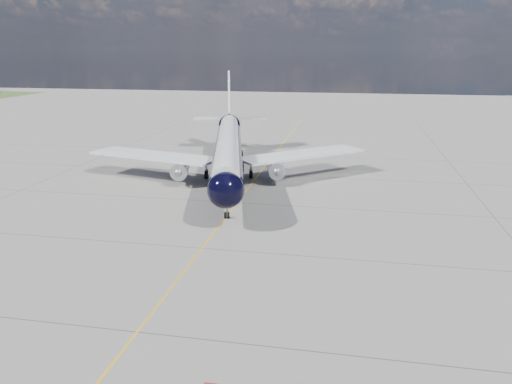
% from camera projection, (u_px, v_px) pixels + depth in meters
% --- Properties ---
extents(ground, '(320.00, 320.00, 0.00)m').
position_uv_depth(ground, '(245.00, 192.00, 66.69)').
color(ground, gray).
rests_on(ground, ground).
extents(taxiway_centerline, '(0.16, 160.00, 0.01)m').
position_uv_depth(taxiway_centerline, '(237.00, 203.00, 61.97)').
color(taxiway_centerline, '#F1A80C').
rests_on(taxiway_centerline, ground).
extents(main_airliner, '(40.54, 50.10, 14.64)m').
position_uv_depth(main_airliner, '(228.00, 148.00, 72.81)').
color(main_airliner, black).
rests_on(main_airliner, ground).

